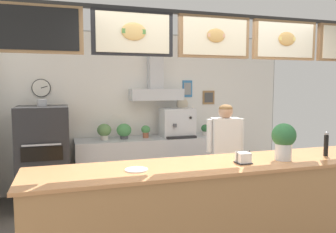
{
  "coord_description": "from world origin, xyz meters",
  "views": [
    {
      "loc": [
        -1.48,
        -3.08,
        1.84
      ],
      "look_at": [
        -0.24,
        0.88,
        1.44
      ],
      "focal_mm": 35.58,
      "sensor_mm": 36.0,
      "label": 1
    }
  ],
  "objects_px": {
    "basil_vase": "(284,140)",
    "pepper_grinder": "(326,144)",
    "potted_oregano": "(146,131)",
    "potted_rosemary": "(205,129)",
    "potted_basil": "(124,131)",
    "napkin_holder": "(243,158)",
    "condiment_plate": "(136,170)",
    "pizza_oven": "(44,157)",
    "potted_sage": "(104,131)",
    "shop_worker": "(225,154)",
    "espresso_machine": "(177,123)"
  },
  "relations": [
    {
      "from": "napkin_holder",
      "to": "pepper_grinder",
      "type": "xyz_separation_m",
      "value": [
        0.99,
        0.03,
        0.08
      ]
    },
    {
      "from": "shop_worker",
      "to": "potted_basil",
      "type": "bearing_deg",
      "value": -36.42
    },
    {
      "from": "espresso_machine",
      "to": "pizza_oven",
      "type": "bearing_deg",
      "value": -173.91
    },
    {
      "from": "napkin_holder",
      "to": "pepper_grinder",
      "type": "distance_m",
      "value": 1.0
    },
    {
      "from": "potted_oregano",
      "to": "napkin_holder",
      "type": "relative_size",
      "value": 1.48
    },
    {
      "from": "pizza_oven",
      "to": "potted_basil",
      "type": "relative_size",
      "value": 6.26
    },
    {
      "from": "potted_oregano",
      "to": "potted_basil",
      "type": "bearing_deg",
      "value": -176.57
    },
    {
      "from": "potted_oregano",
      "to": "potted_basil",
      "type": "height_order",
      "value": "potted_basil"
    },
    {
      "from": "pizza_oven",
      "to": "potted_basil",
      "type": "xyz_separation_m",
      "value": [
        1.25,
        0.26,
        0.31
      ]
    },
    {
      "from": "potted_oregano",
      "to": "condiment_plate",
      "type": "bearing_deg",
      "value": -105.3
    },
    {
      "from": "potted_rosemary",
      "to": "pepper_grinder",
      "type": "xyz_separation_m",
      "value": [
        0.18,
        -2.68,
        0.19
      ]
    },
    {
      "from": "potted_rosemary",
      "to": "pepper_grinder",
      "type": "distance_m",
      "value": 2.69
    },
    {
      "from": "espresso_machine",
      "to": "potted_sage",
      "type": "distance_m",
      "value": 1.27
    },
    {
      "from": "potted_rosemary",
      "to": "pepper_grinder",
      "type": "relative_size",
      "value": 0.76
    },
    {
      "from": "basil_vase",
      "to": "potted_basil",
      "type": "bearing_deg",
      "value": 112.11
    },
    {
      "from": "condiment_plate",
      "to": "potted_oregano",
      "type": "bearing_deg",
      "value": 74.7
    },
    {
      "from": "potted_oregano",
      "to": "potted_rosemary",
      "type": "bearing_deg",
      "value": -2.23
    },
    {
      "from": "napkin_holder",
      "to": "potted_oregano",
      "type": "bearing_deg",
      "value": 95.81
    },
    {
      "from": "potted_sage",
      "to": "condiment_plate",
      "type": "relative_size",
      "value": 1.34
    },
    {
      "from": "shop_worker",
      "to": "condiment_plate",
      "type": "height_order",
      "value": "shop_worker"
    },
    {
      "from": "pizza_oven",
      "to": "basil_vase",
      "type": "distance_m",
      "value": 3.46
    },
    {
      "from": "espresso_machine",
      "to": "pepper_grinder",
      "type": "relative_size",
      "value": 2.24
    },
    {
      "from": "espresso_machine",
      "to": "condiment_plate",
      "type": "bearing_deg",
      "value": -115.98
    },
    {
      "from": "potted_rosemary",
      "to": "basil_vase",
      "type": "relative_size",
      "value": 0.53
    },
    {
      "from": "potted_basil",
      "to": "pepper_grinder",
      "type": "relative_size",
      "value": 1.02
    },
    {
      "from": "potted_rosemary",
      "to": "potted_oregano",
      "type": "bearing_deg",
      "value": 177.77
    },
    {
      "from": "basil_vase",
      "to": "pepper_grinder",
      "type": "height_order",
      "value": "basil_vase"
    },
    {
      "from": "potted_rosemary",
      "to": "napkin_holder",
      "type": "bearing_deg",
      "value": -106.68
    },
    {
      "from": "potted_rosemary",
      "to": "napkin_holder",
      "type": "relative_size",
      "value": 1.35
    },
    {
      "from": "potted_rosemary",
      "to": "basil_vase",
      "type": "xyz_separation_m",
      "value": [
        -0.36,
        -2.71,
        0.26
      ]
    },
    {
      "from": "potted_rosemary",
      "to": "potted_oregano",
      "type": "xyz_separation_m",
      "value": [
        -1.09,
        0.04,
        0.02
      ]
    },
    {
      "from": "condiment_plate",
      "to": "napkin_holder",
      "type": "xyz_separation_m",
      "value": [
        1.02,
        -0.05,
        0.04
      ]
    },
    {
      "from": "condiment_plate",
      "to": "napkin_holder",
      "type": "distance_m",
      "value": 1.02
    },
    {
      "from": "potted_sage",
      "to": "potted_oregano",
      "type": "height_order",
      "value": "potted_sage"
    },
    {
      "from": "espresso_machine",
      "to": "potted_rosemary",
      "type": "distance_m",
      "value": 0.55
    },
    {
      "from": "napkin_holder",
      "to": "potted_basil",
      "type": "bearing_deg",
      "value": 103.54
    },
    {
      "from": "shop_worker",
      "to": "napkin_holder",
      "type": "distance_m",
      "value": 1.6
    },
    {
      "from": "potted_rosemary",
      "to": "basil_vase",
      "type": "bearing_deg",
      "value": -97.65
    },
    {
      "from": "potted_sage",
      "to": "condiment_plate",
      "type": "bearing_deg",
      "value": -90.75
    },
    {
      "from": "potted_oregano",
      "to": "condiment_plate",
      "type": "distance_m",
      "value": 2.81
    },
    {
      "from": "potted_basil",
      "to": "pizza_oven",
      "type": "bearing_deg",
      "value": -168.34
    },
    {
      "from": "espresso_machine",
      "to": "pepper_grinder",
      "type": "xyz_separation_m",
      "value": [
        0.72,
        -2.67,
        0.05
      ]
    },
    {
      "from": "potted_basil",
      "to": "pepper_grinder",
      "type": "distance_m",
      "value": 3.17
    },
    {
      "from": "potted_sage",
      "to": "basil_vase",
      "type": "bearing_deg",
      "value": -62.07
    },
    {
      "from": "shop_worker",
      "to": "potted_oregano",
      "type": "bearing_deg",
      "value": -47.14
    },
    {
      "from": "napkin_holder",
      "to": "pepper_grinder",
      "type": "bearing_deg",
      "value": 1.93
    },
    {
      "from": "napkin_holder",
      "to": "pepper_grinder",
      "type": "relative_size",
      "value": 0.56
    },
    {
      "from": "basil_vase",
      "to": "condiment_plate",
      "type": "xyz_separation_m",
      "value": [
        -1.47,
        0.04,
        -0.19
      ]
    },
    {
      "from": "shop_worker",
      "to": "basil_vase",
      "type": "distance_m",
      "value": 1.53
    },
    {
      "from": "potted_oregano",
      "to": "pepper_grinder",
      "type": "bearing_deg",
      "value": -64.9
    }
  ]
}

